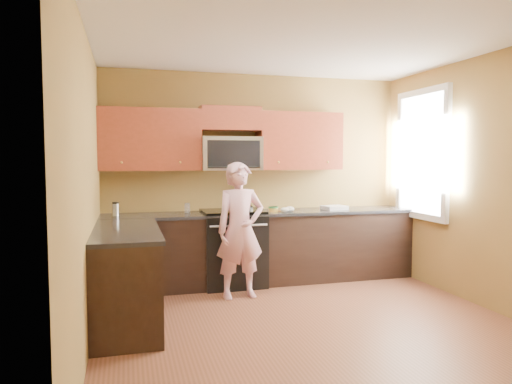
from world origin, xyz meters
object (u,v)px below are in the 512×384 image
object	(u,v)px
stove	(233,248)
butter_tub	(273,212)
frying_pan	(242,211)
microwave	(230,170)
travel_mug	(116,216)
woman	(240,230)

from	to	relation	value
stove	butter_tub	distance (m)	0.68
stove	frying_pan	xyz separation A→B (m)	(0.07, -0.17, 0.47)
microwave	travel_mug	bearing A→B (deg)	-175.94
woman	microwave	bearing A→B (deg)	80.51
woman	butter_tub	world-z (taller)	woman
stove	travel_mug	distance (m)	1.48
microwave	woman	xyz separation A→B (m)	(-0.04, -0.67, -0.67)
stove	woman	world-z (taller)	woman
woman	frying_pan	world-z (taller)	woman
travel_mug	butter_tub	bearing A→B (deg)	-2.93
stove	travel_mug	xyz separation A→B (m)	(-1.41, 0.02, 0.44)
stove	travel_mug	bearing A→B (deg)	178.98
stove	microwave	world-z (taller)	microwave
microwave	frying_pan	xyz separation A→B (m)	(0.07, -0.29, -0.50)
microwave	travel_mug	distance (m)	1.51
microwave	stove	bearing A→B (deg)	-90.00
frying_pan	stove	bearing A→B (deg)	122.81
butter_tub	woman	bearing A→B (deg)	-139.05
stove	microwave	distance (m)	0.98
butter_tub	travel_mug	xyz separation A→B (m)	(-1.92, 0.10, -0.00)
stove	frying_pan	size ratio (longest dim) A/B	1.91
woman	butter_tub	bearing A→B (deg)	34.45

